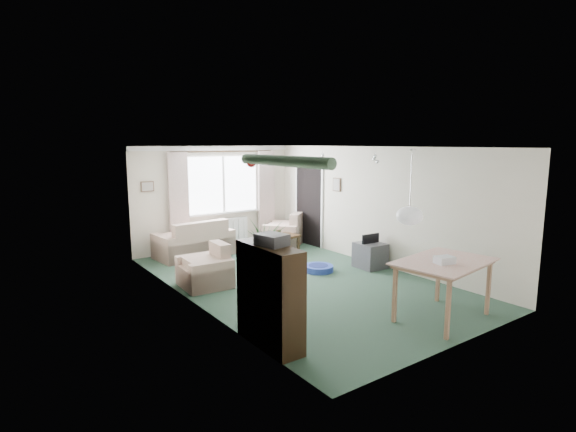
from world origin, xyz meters
TOP-DOWN VIEW (x-y plane):
  - ground at (0.00, 0.00)m, footprint 6.50×6.50m
  - window at (0.20, 3.23)m, footprint 1.80×0.03m
  - curtain_rod at (0.20, 3.15)m, footprint 2.60×0.03m
  - curtain_left at (-0.95, 3.13)m, footprint 0.45×0.08m
  - curtain_right at (1.35, 3.13)m, footprint 0.45×0.08m
  - radiator at (0.20, 3.19)m, footprint 1.20×0.10m
  - doorway at (1.99, 2.20)m, footprint 0.03×0.95m
  - pendant_lamp at (0.20, -2.30)m, footprint 0.36×0.36m
  - tinsel_garland at (-1.92, -2.30)m, footprint 1.60×1.60m
  - bauble_cluster_a at (1.30, 0.90)m, footprint 0.20×0.20m
  - bauble_cluster_b at (1.60, -0.30)m, footprint 0.20×0.20m
  - wall_picture_back at (-1.60, 3.23)m, footprint 0.28×0.03m
  - wall_picture_right at (1.98, 1.20)m, footprint 0.03×0.24m
  - sofa at (-0.79, 2.75)m, footprint 1.69×1.00m
  - armchair_corner at (1.48, 2.55)m, footprint 1.20×1.20m
  - armchair_left at (-1.50, 0.69)m, footprint 0.83×0.87m
  - coffee_table at (0.89, 1.87)m, footprint 0.94×0.60m
  - photo_frame at (0.83, 1.83)m, footprint 0.12×0.04m
  - bookshelf at (-1.84, -1.89)m, footprint 0.35×1.03m
  - hifi_box at (-1.82, -1.92)m, footprint 0.35×0.40m
  - houseplant at (-1.65, -1.51)m, footprint 0.77×0.77m
  - dining_table at (0.62, -2.60)m, footprint 1.43×1.06m
  - gift_box at (0.49, -2.69)m, footprint 0.29×0.24m
  - tv_cube at (1.70, -0.14)m, footprint 0.53×0.57m
  - pet_bed at (0.69, 0.25)m, footprint 0.63×0.63m

SIDE VIEW (x-z plane):
  - ground at x=0.00m, z-range 0.00..0.00m
  - pet_bed at x=0.69m, z-range 0.00..0.12m
  - coffee_table at x=0.89m, z-range 0.00..0.40m
  - tv_cube at x=1.70m, z-range 0.00..0.50m
  - armchair_left at x=-1.50m, z-range 0.00..0.74m
  - armchair_corner at x=1.48m, z-range 0.00..0.78m
  - radiator at x=0.20m, z-range 0.12..0.68m
  - sofa at x=-0.79m, z-range 0.00..0.81m
  - dining_table at x=0.62m, z-range 0.00..0.82m
  - photo_frame at x=0.83m, z-range 0.40..0.56m
  - bookshelf at x=-1.84m, z-range 0.00..1.26m
  - houseplant at x=-1.65m, z-range 0.00..1.48m
  - gift_box at x=0.49m, z-range 0.82..0.94m
  - doorway at x=1.99m, z-range 0.00..2.00m
  - curtain_left at x=-0.95m, z-range 0.27..2.27m
  - curtain_right at x=1.35m, z-range 0.27..2.27m
  - hifi_box at x=-1.82m, z-range 1.26..1.40m
  - pendant_lamp at x=0.20m, z-range 1.30..1.66m
  - window at x=0.20m, z-range 0.85..2.15m
  - wall_picture_back at x=-1.60m, z-range 1.44..1.66m
  - wall_picture_right at x=1.98m, z-range 1.40..1.70m
  - bauble_cluster_a at x=1.30m, z-range 2.12..2.32m
  - bauble_cluster_b at x=1.60m, z-range 2.12..2.32m
  - curtain_rod at x=0.20m, z-range 2.25..2.29m
  - tinsel_garland at x=-1.92m, z-range 2.22..2.34m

